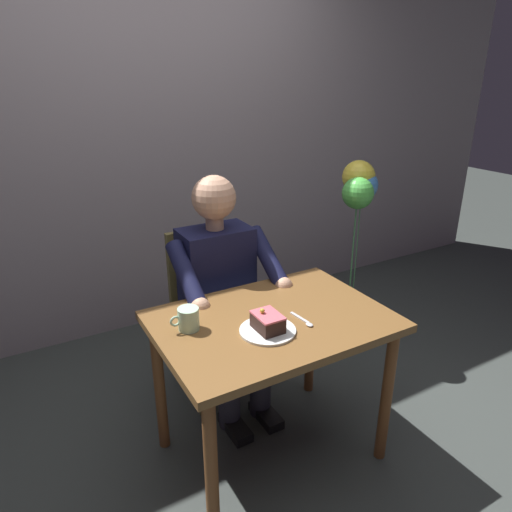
# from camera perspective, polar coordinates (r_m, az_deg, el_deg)

# --- Properties ---
(ground_plane) EXTENTS (14.00, 14.00, 0.00)m
(ground_plane) POSITION_cam_1_polar(r_m,az_deg,el_deg) (2.40, 1.79, -22.76)
(ground_plane) COLOR #3B403D
(cafe_rear_panel) EXTENTS (6.40, 0.12, 3.00)m
(cafe_rear_panel) POSITION_cam_1_polar(r_m,az_deg,el_deg) (3.14, -13.55, 17.91)
(cafe_rear_panel) COLOR gray
(cafe_rear_panel) RESTS_ON ground
(dining_table) EXTENTS (0.97, 0.69, 0.72)m
(dining_table) POSITION_cam_1_polar(r_m,az_deg,el_deg) (2.01, 2.00, -10.03)
(dining_table) COLOR brown
(dining_table) RESTS_ON ground
(chair) EXTENTS (0.42, 0.42, 0.89)m
(chair) POSITION_cam_1_polar(r_m,az_deg,el_deg) (2.57, -5.66, -5.84)
(chair) COLOR brown
(chair) RESTS_ON ground
(seated_person) EXTENTS (0.53, 0.58, 1.22)m
(seated_person) POSITION_cam_1_polar(r_m,az_deg,el_deg) (2.37, -4.06, -4.31)
(seated_person) COLOR #16183A
(seated_person) RESTS_ON ground
(dessert_plate) EXTENTS (0.23, 0.23, 0.01)m
(dessert_plate) POSITION_cam_1_polar(r_m,az_deg,el_deg) (1.86, 1.44, -9.17)
(dessert_plate) COLOR white
(dessert_plate) RESTS_ON dining_table
(cake_slice) EXTENTS (0.10, 0.13, 0.09)m
(cake_slice) POSITION_cam_1_polar(r_m,az_deg,el_deg) (1.84, 1.45, -8.11)
(cake_slice) COLOR #321E19
(cake_slice) RESTS_ON dessert_plate
(coffee_cup) EXTENTS (0.12, 0.09, 0.09)m
(coffee_cup) POSITION_cam_1_polar(r_m,az_deg,el_deg) (1.87, -8.38, -7.64)
(coffee_cup) COLOR #B4DFB9
(coffee_cup) RESTS_ON dining_table
(dessert_spoon) EXTENTS (0.03, 0.14, 0.01)m
(dessert_spoon) POSITION_cam_1_polar(r_m,az_deg,el_deg) (1.94, 6.04, -8.02)
(dessert_spoon) COLOR silver
(dessert_spoon) RESTS_ON dining_table
(balloon_display) EXTENTS (0.29, 0.30, 1.20)m
(balloon_display) POSITION_cam_1_polar(r_m,az_deg,el_deg) (2.85, 12.49, 6.12)
(balloon_display) COLOR #B2C1C6
(balloon_display) RESTS_ON ground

